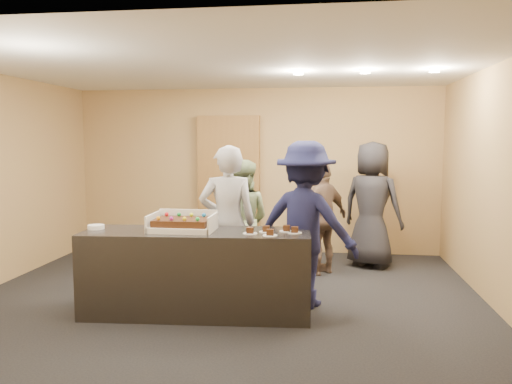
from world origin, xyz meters
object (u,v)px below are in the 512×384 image
at_px(person_server_grey, 228,223).
at_px(plate_stack, 96,227).
at_px(person_dark_suit, 372,204).
at_px(serving_counter, 197,273).
at_px(cake_box, 183,226).
at_px(person_brown_extra, 322,218).
at_px(storage_cabinet, 229,184).
at_px(sheet_cake, 183,222).
at_px(person_sage_man, 241,221).
at_px(person_navy_man, 305,224).

bearing_deg(person_server_grey, plate_stack, 8.50).
bearing_deg(person_dark_suit, serving_counter, 77.30).
bearing_deg(person_server_grey, serving_counter, 51.92).
bearing_deg(cake_box, person_brown_extra, 50.72).
distance_m(storage_cabinet, person_dark_suit, 2.39).
xyz_separation_m(sheet_cake, person_sage_man, (0.41, 1.33, -0.19)).
bearing_deg(serving_counter, storage_cabinet, 90.53).
bearing_deg(plate_stack, sheet_cake, 1.24).
bearing_deg(person_sage_man, sheet_cake, 78.81).
distance_m(storage_cabinet, person_server_grey, 2.58).
xyz_separation_m(person_brown_extra, person_dark_suit, (0.72, 0.49, 0.14)).
distance_m(person_sage_man, person_dark_suit, 2.03).
bearing_deg(sheet_cake, plate_stack, -178.76).
height_order(sheet_cake, plate_stack, sheet_cake).
bearing_deg(plate_stack, person_brown_extra, 37.18).
xyz_separation_m(cake_box, plate_stack, (-0.96, -0.05, -0.02)).
height_order(serving_counter, person_server_grey, person_server_grey).
xyz_separation_m(serving_counter, person_dark_suit, (2.04, 2.31, 0.47)).
height_order(serving_counter, storage_cabinet, storage_cabinet).
bearing_deg(person_sage_man, person_brown_extra, -148.86).
distance_m(person_server_grey, person_dark_suit, 2.54).
bearing_deg(sheet_cake, person_brown_extra, 51.10).
relative_size(serving_counter, person_navy_man, 1.30).
bearing_deg(person_navy_man, plate_stack, 30.63).
distance_m(sheet_cake, person_navy_man, 1.36).
height_order(sheet_cake, person_navy_man, person_navy_man).
height_order(person_navy_man, person_dark_suit, person_navy_man).
relative_size(person_server_grey, person_dark_suit, 0.98).
bearing_deg(serving_counter, person_navy_man, 17.94).
bearing_deg(person_navy_man, person_sage_man, -26.51).
distance_m(cake_box, person_navy_man, 1.35).
bearing_deg(person_brown_extra, sheet_cake, 3.62).
xyz_separation_m(cake_box, person_server_grey, (0.39, 0.50, -0.05)).
relative_size(serving_counter, person_sage_man, 1.49).
height_order(serving_counter, person_sage_man, person_sage_man).
bearing_deg(serving_counter, plate_stack, 177.40).
distance_m(person_server_grey, person_navy_man, 0.90).
height_order(person_server_grey, person_brown_extra, person_server_grey).
height_order(storage_cabinet, person_dark_suit, storage_cabinet).
bearing_deg(person_dark_suit, storage_cabinet, 10.71).
relative_size(sheet_cake, person_server_grey, 0.32).
xyz_separation_m(storage_cabinet, cake_box, (0.08, -3.02, -0.18)).
bearing_deg(storage_cabinet, sheet_cake, -88.55).
distance_m(person_navy_man, person_dark_suit, 2.07).
distance_m(storage_cabinet, sheet_cake, 3.05).
distance_m(serving_counter, person_dark_suit, 3.12).
distance_m(serving_counter, plate_stack, 1.20).
height_order(plate_stack, person_sage_man, person_sage_man).
xyz_separation_m(plate_stack, person_server_grey, (1.35, 0.54, -0.02)).
height_order(storage_cabinet, person_brown_extra, storage_cabinet).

